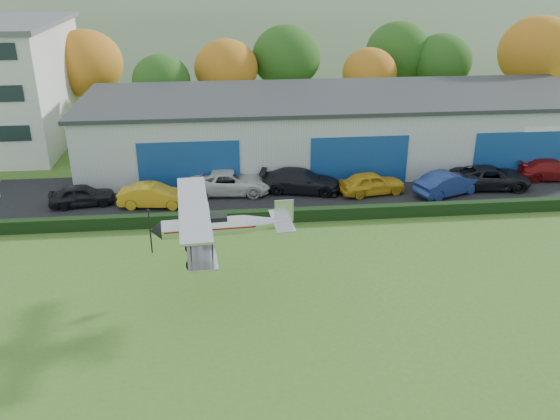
{
  "coord_description": "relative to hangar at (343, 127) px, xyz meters",
  "views": [
    {
      "loc": [
        -4.66,
        -17.02,
        15.32
      ],
      "look_at": [
        -1.8,
        10.96,
        3.06
      ],
      "focal_mm": 37.69,
      "sensor_mm": 36.0,
      "label": 1
    }
  ],
  "objects": [
    {
      "name": "ground",
      "position": [
        -5.0,
        -27.98,
        -2.66
      ],
      "size": [
        300.0,
        300.0,
        0.0
      ],
      "primitive_type": "plane",
      "color": "#456A21",
      "rests_on": "ground"
    },
    {
      "name": "apron",
      "position": [
        -2.0,
        -6.98,
        -2.63
      ],
      "size": [
        48.0,
        9.0,
        0.05
      ],
      "primitive_type": "cube",
      "color": "black",
      "rests_on": "ground"
    },
    {
      "name": "hedge",
      "position": [
        -2.0,
        -11.78,
        -2.26
      ],
      "size": [
        46.0,
        0.6,
        0.8
      ],
      "primitive_type": "cube",
      "color": "black",
      "rests_on": "ground"
    },
    {
      "name": "hangar",
      "position": [
        0.0,
        0.0,
        0.0
      ],
      "size": [
        40.6,
        12.6,
        5.3
      ],
      "color": "#B2B7BC",
      "rests_on": "ground"
    },
    {
      "name": "tree_belt",
      "position": [
        -4.15,
        12.64,
        2.95
      ],
      "size": [
        75.7,
        13.22,
        10.12
      ],
      "color": "#3D2614",
      "rests_on": "ground"
    },
    {
      "name": "distant_hills",
      "position": [
        -9.38,
        112.02,
        -15.7
      ],
      "size": [
        430.0,
        196.0,
        56.0
      ],
      "color": "#4C6642",
      "rests_on": "ground"
    },
    {
      "name": "car_0",
      "position": [
        -19.02,
        -7.97,
        -1.89
      ],
      "size": [
        4.41,
        2.3,
        1.43
      ],
      "primitive_type": "imported",
      "rotation": [
        0.0,
        0.0,
        1.72
      ],
      "color": "black",
      "rests_on": "apron"
    },
    {
      "name": "car_1",
      "position": [
        -14.27,
        -8.65,
        -1.85
      ],
      "size": [
        4.72,
        2.07,
        1.51
      ],
      "primitive_type": "imported",
      "rotation": [
        0.0,
        0.0,
        1.46
      ],
      "color": "gold",
      "rests_on": "apron"
    },
    {
      "name": "car_2",
      "position": [
        -9.22,
        -6.81,
        -1.82
      ],
      "size": [
        5.86,
        3.07,
        1.57
      ],
      "primitive_type": "imported",
      "rotation": [
        0.0,
        0.0,
        1.49
      ],
      "color": "silver",
      "rests_on": "apron"
    },
    {
      "name": "car_3",
      "position": [
        -4.31,
        -7.05,
        -1.79
      ],
      "size": [
        5.96,
        3.44,
        1.62
      ],
      "primitive_type": "imported",
      "rotation": [
        0.0,
        0.0,
        1.35
      ],
      "color": "black",
      "rests_on": "apron"
    },
    {
      "name": "car_4",
      "position": [
        0.53,
        -7.91,
        -1.83
      ],
      "size": [
        4.8,
        2.6,
        1.55
      ],
      "primitive_type": "imported",
      "rotation": [
        0.0,
        0.0,
        1.75
      ],
      "color": "gold",
      "rests_on": "apron"
    },
    {
      "name": "car_5",
      "position": [
        5.71,
        -8.61,
        -1.79
      ],
      "size": [
        5.24,
        3.49,
        1.63
      ],
      "primitive_type": "imported",
      "rotation": [
        0.0,
        0.0,
        1.96
      ],
      "color": "navy",
      "rests_on": "apron"
    },
    {
      "name": "car_6",
      "position": [
        9.19,
        -7.64,
        -1.83
      ],
      "size": [
        5.8,
        3.06,
        1.56
      ],
      "primitive_type": "imported",
      "rotation": [
        0.0,
        0.0,
        1.48
      ],
      "color": "black",
      "rests_on": "apron"
    },
    {
      "name": "car_7",
      "position": [
        14.45,
        -6.38,
        -1.85
      ],
      "size": [
        5.36,
        2.58,
        1.51
      ],
      "primitive_type": "imported",
      "rotation": [
        0.0,
        0.0,
        1.48
      ],
      "color": "maroon",
      "rests_on": "apron"
    },
    {
      "name": "biplane",
      "position": [
        -10.11,
        -20.0,
        1.1
      ],
      "size": [
        6.72,
        7.71,
        2.88
      ],
      "rotation": [
        0.0,
        0.0,
        0.07
      ],
      "color": "silver"
    }
  ]
}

